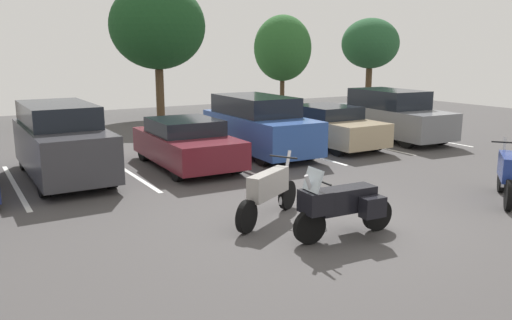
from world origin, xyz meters
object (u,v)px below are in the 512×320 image
object	(u,v)px
car_charcoal	(62,141)
car_maroon	(186,143)
car_blue	(259,125)
car_tan	(328,126)
motorcycle_touring	(342,204)
motorcycle_second	(269,191)
car_grey	(392,115)
motorcycle_third	(506,174)

from	to	relation	value
car_charcoal	car_maroon	bearing A→B (deg)	-8.14
car_blue	car_tan	xyz separation A→B (m)	(2.75, -0.19, -0.22)
motorcycle_touring	car_maroon	size ratio (longest dim) A/B	0.49
car_blue	car_tan	bearing A→B (deg)	-3.96
motorcycle_second	car_grey	xyz separation A→B (m)	(9.13, 5.68, 0.32)
motorcycle_touring	car_tan	size ratio (longest dim) A/B	0.48
motorcycle_touring	motorcycle_second	world-z (taller)	motorcycle_touring
car_tan	car_grey	distance (m)	3.02
car_charcoal	car_grey	distance (m)	11.89
motorcycle_touring	motorcycle_third	bearing A→B (deg)	-1.07
car_maroon	car_tan	bearing A→B (deg)	4.58
car_maroon	car_charcoal	bearing A→B (deg)	171.86
car_charcoal	car_maroon	size ratio (longest dim) A/B	1.11
motorcycle_touring	car_tan	world-z (taller)	car_tan
motorcycle_touring	car_grey	distance (m)	11.18
motorcycle_third	car_tan	world-z (taller)	car_tan
car_maroon	motorcycle_third	bearing A→B (deg)	-55.70
car_grey	car_blue	bearing A→B (deg)	177.83
motorcycle_third	car_charcoal	bearing A→B (deg)	137.46
car_tan	motorcycle_second	bearing A→B (deg)	-136.95
car_blue	car_tan	size ratio (longest dim) A/B	1.11
motorcycle_touring	motorcycle_third	size ratio (longest dim) A/B	1.17
motorcycle_second	car_maroon	xyz separation A→B (m)	(0.55, 5.27, 0.10)
car_charcoal	motorcycle_touring	bearing A→B (deg)	-65.32
car_charcoal	car_tan	size ratio (longest dim) A/B	1.09
motorcycle_touring	motorcycle_third	distance (m)	4.66
motorcycle_second	car_tan	world-z (taller)	car_tan
car_charcoal	car_blue	world-z (taller)	car_charcoal
car_charcoal	car_blue	bearing A→B (deg)	1.52
car_blue	car_grey	bearing A→B (deg)	-2.17
motorcycle_second	motorcycle_third	world-z (taller)	motorcycle_third
motorcycle_touring	car_tan	bearing A→B (deg)	52.45
car_charcoal	car_tan	distance (m)	8.88
car_grey	car_charcoal	bearing A→B (deg)	179.73
car_charcoal	car_grey	world-z (taller)	car_charcoal
motorcycle_touring	car_blue	size ratio (longest dim) A/B	0.43
car_charcoal	motorcycle_third	bearing A→B (deg)	-42.54
car_blue	motorcycle_touring	bearing A→B (deg)	-110.71
car_charcoal	car_blue	size ratio (longest dim) A/B	0.98
car_blue	car_grey	size ratio (longest dim) A/B	0.97
motorcycle_third	car_charcoal	distance (m)	10.85
car_tan	motorcycle_touring	bearing A→B (deg)	-127.55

